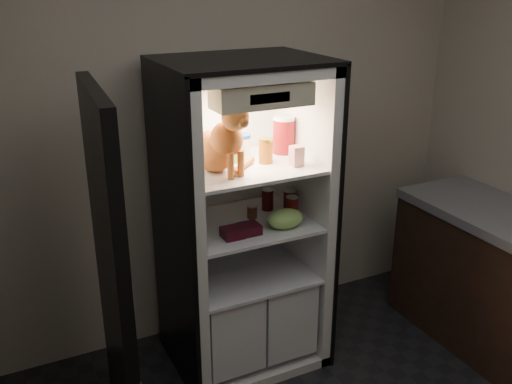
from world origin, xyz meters
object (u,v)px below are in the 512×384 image
(pepper_jar, at_px, (284,135))
(tabby_cat, at_px, (221,143))
(parmesan_shaker, at_px, (235,146))
(salsa_jar, at_px, (266,151))
(cream_carton, at_px, (297,156))
(soda_can_c, at_px, (292,207))
(grape_bag, at_px, (285,219))
(soda_can_b, at_px, (289,201))
(mayo_tub, at_px, (242,146))
(berry_box_left, at_px, (232,233))
(refrigerator, at_px, (241,240))
(soda_can_a, at_px, (268,199))
(berry_box_right, at_px, (250,229))
(condiment_jar, at_px, (252,211))

(pepper_jar, bearing_deg, tabby_cat, -160.70)
(parmesan_shaker, distance_m, salsa_jar, 0.17)
(pepper_jar, height_order, cream_carton, pepper_jar)
(soda_can_c, height_order, grape_bag, soda_can_c)
(cream_carton, height_order, soda_can_b, cream_carton)
(mayo_tub, bearing_deg, berry_box_left, -124.80)
(refrigerator, height_order, mayo_tub, refrigerator)
(refrigerator, bearing_deg, grape_bag, -54.65)
(salsa_jar, bearing_deg, soda_can_a, 57.52)
(refrigerator, xyz_separation_m, salsa_jar, (0.12, -0.09, 0.57))
(refrigerator, distance_m, salsa_jar, 0.59)
(tabby_cat, height_order, soda_can_b, tabby_cat)
(soda_can_c, bearing_deg, salsa_jar, 160.94)
(pepper_jar, bearing_deg, mayo_tub, 175.22)
(tabby_cat, xyz_separation_m, soda_can_c, (0.44, -0.01, -0.44))
(cream_carton, bearing_deg, soda_can_c, 74.11)
(pepper_jar, xyz_separation_m, soda_can_c, (-0.03, -0.18, -0.39))
(tabby_cat, bearing_deg, berry_box_right, -53.48)
(soda_can_c, distance_m, berry_box_left, 0.44)
(mayo_tub, relative_size, salsa_jar, 0.98)
(soda_can_a, bearing_deg, berry_box_right, -133.51)
(mayo_tub, bearing_deg, berry_box_right, -107.59)
(refrigerator, height_order, parmesan_shaker, refrigerator)
(soda_can_a, bearing_deg, parmesan_shaker, -170.64)
(parmesan_shaker, bearing_deg, cream_carton, -37.54)
(salsa_jar, bearing_deg, parmesan_shaker, 148.19)
(refrigerator, distance_m, tabby_cat, 0.69)
(refrigerator, xyz_separation_m, parmesan_shaker, (-0.03, 0.00, 0.59))
(soda_can_c, xyz_separation_m, condiment_jar, (-0.21, 0.11, -0.03))
(soda_can_c, bearing_deg, soda_can_b, 68.72)
(soda_can_c, relative_size, grape_bag, 0.63)
(refrigerator, bearing_deg, soda_can_b, -7.10)
(berry_box_left, bearing_deg, soda_can_a, 36.72)
(parmesan_shaker, xyz_separation_m, condiment_jar, (0.09, -0.04, -0.40))
(cream_carton, height_order, berry_box_left, cream_carton)
(tabby_cat, height_order, condiment_jar, tabby_cat)
(salsa_jar, relative_size, condiment_jar, 1.76)
(soda_can_c, distance_m, grape_bag, 0.14)
(berry_box_right, bearing_deg, soda_can_b, 27.08)
(soda_can_a, bearing_deg, tabby_cat, -155.42)
(salsa_jar, xyz_separation_m, soda_can_b, (0.19, 0.05, -0.35))
(berry_box_right, bearing_deg, soda_can_a, 46.49)
(refrigerator, bearing_deg, berry_box_right, -102.18)
(refrigerator, bearing_deg, parmesan_shaker, 172.52)
(parmesan_shaker, bearing_deg, grape_bag, -50.80)
(tabby_cat, xyz_separation_m, berry_box_right, (0.12, -0.09, -0.48))
(soda_can_a, distance_m, condiment_jar, 0.16)
(mayo_tub, bearing_deg, soda_can_a, -6.43)
(condiment_jar, height_order, berry_box_right, condiment_jar)
(mayo_tub, height_order, grape_bag, mayo_tub)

